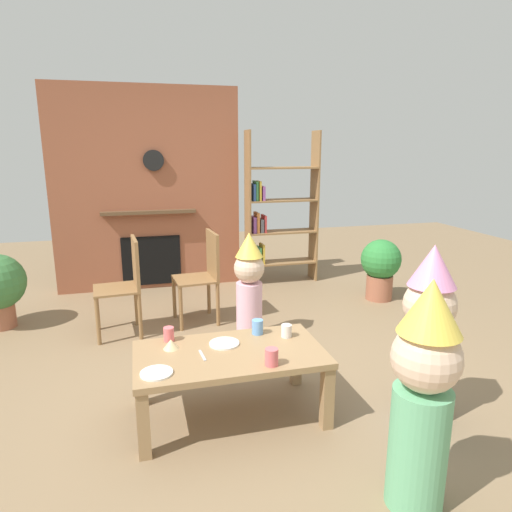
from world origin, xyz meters
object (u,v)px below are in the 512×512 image
paper_cup_far_left (272,357)px  potted_plant_tall (381,265)px  paper_plate_front (224,343)px  dining_chair_left (126,281)px  paper_cup_center (286,331)px  bookshelf (275,215)px  paper_cup_near_right (257,327)px  child_with_cone_hat (423,391)px  dining_chair_middle (204,271)px  coffee_table (230,361)px  paper_cup_near_left (169,334)px  child_by_the_chairs (249,283)px  paper_plate_rear (156,373)px  birthday_cake_slice (171,344)px  child_in_pink (427,331)px

paper_cup_far_left → potted_plant_tall: bearing=47.4°
paper_plate_front → dining_chair_left: dining_chair_left is taller
paper_cup_center → bookshelf: bearing=74.4°
bookshelf → paper_cup_near_right: 2.79m
child_with_cone_hat → dining_chair_middle: 2.73m
paper_plate_front → dining_chair_middle: (0.10, 1.58, 0.06)m
coffee_table → child_with_cone_hat: child_with_cone_hat is taller
paper_cup_near_left → paper_cup_center: size_ratio=1.09×
paper_plate_front → child_by_the_chairs: (0.43, 1.05, 0.06)m
paper_cup_near_right → child_with_cone_hat: child_with_cone_hat is taller
paper_cup_center → paper_cup_far_left: paper_cup_far_left is taller
paper_plate_front → paper_cup_near_right: bearing=23.7°
paper_cup_center → dining_chair_middle: size_ratio=0.10×
bookshelf → paper_cup_near_right: bearing=-109.7°
dining_chair_left → paper_plate_front: bearing=108.6°
paper_cup_near_right → bookshelf: bearing=70.3°
coffee_table → paper_plate_rear: size_ratio=6.38×
paper_plate_front → coffee_table: bearing=-83.6°
paper_cup_far_left → paper_plate_rear: paper_cup_far_left is taller
bookshelf → paper_plate_front: bookshelf is taller
paper_cup_near_left → dining_chair_middle: size_ratio=0.11×
paper_cup_near_right → paper_plate_rear: (-0.70, -0.40, -0.04)m
bookshelf → paper_cup_far_left: bearing=-107.5°
potted_plant_tall → paper_cup_center: bearing=-134.7°
birthday_cake_slice → child_with_cone_hat: 1.53m
paper_cup_far_left → birthday_cake_slice: paper_cup_far_left is taller
paper_cup_far_left → child_by_the_chairs: (0.22, 1.41, 0.02)m
bookshelf → child_in_pink: 3.19m
paper_cup_near_right → paper_plate_front: bearing=-156.3°
paper_cup_center → child_in_pink: 0.89m
paper_cup_near_left → child_with_cone_hat: 1.63m
bookshelf → child_with_cone_hat: bookshelf is taller
paper_cup_far_left → potted_plant_tall: size_ratio=0.15×
paper_plate_front → paper_plate_rear: size_ratio=1.05×
potted_plant_tall → coffee_table: bearing=-139.0°
paper_cup_center → child_by_the_chairs: bearing=89.9°
child_by_the_chairs → potted_plant_tall: (1.70, 0.68, -0.12)m
paper_plate_front → dining_chair_middle: dining_chair_middle is taller
paper_cup_near_left → paper_plate_front: paper_cup_near_left is taller
paper_cup_near_right → child_by_the_chairs: size_ratio=0.10×
paper_cup_center → paper_plate_rear: size_ratio=0.47×
paper_plate_rear → paper_cup_center: bearing=19.1°
paper_plate_front → child_with_cone_hat: 1.31m
paper_plate_rear → paper_cup_near_right: bearing=30.0°
bookshelf → paper_cup_far_left: size_ratio=18.38×
potted_plant_tall → paper_cup_far_left: bearing=-132.6°
paper_cup_near_left → dining_chair_left: bearing=102.4°
bookshelf → child_with_cone_hat: bearing=-96.9°
paper_cup_near_right → birthday_cake_slice: 0.60m
paper_cup_near_left → child_by_the_chairs: size_ratio=0.10×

